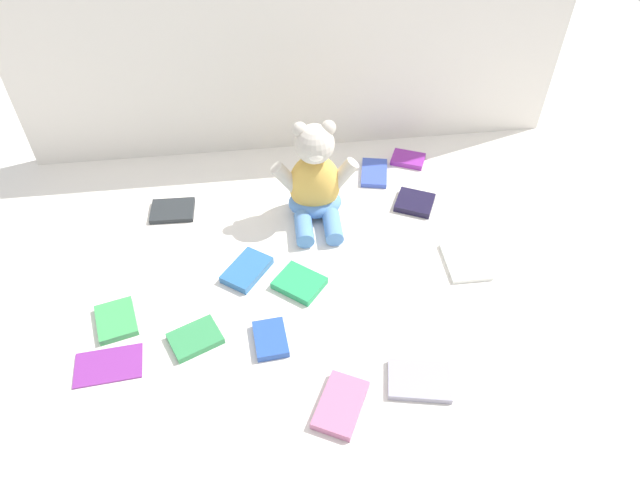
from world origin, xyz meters
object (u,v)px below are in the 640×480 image
(book_case_0, at_px, (408,159))
(teddy_bear, at_px, (315,182))
(book_case_3, at_px, (270,339))
(book_case_5, at_px, (195,338))
(book_case_4, at_px, (108,365))
(book_case_8, at_px, (247,270))
(book_case_7, at_px, (415,203))
(book_case_9, at_px, (465,262))
(book_case_2, at_px, (116,320))
(book_case_12, at_px, (374,173))
(book_case_6, at_px, (419,381))
(book_case_1, at_px, (299,283))
(book_case_11, at_px, (338,405))
(book_case_10, at_px, (173,210))

(book_case_0, bearing_deg, teddy_bear, 146.53)
(book_case_3, xyz_separation_m, book_case_5, (-0.16, 0.02, -0.00))
(book_case_4, bearing_deg, book_case_8, 122.85)
(book_case_7, distance_m, book_case_9, 0.24)
(book_case_2, distance_m, book_case_7, 0.81)
(book_case_3, height_order, book_case_12, book_case_3)
(book_case_6, bearing_deg, book_case_5, -97.79)
(book_case_3, height_order, book_case_7, same)
(teddy_bear, bearing_deg, book_case_9, -32.75)
(book_case_5, height_order, book_case_12, book_case_5)
(book_case_3, relative_size, book_case_8, 0.81)
(book_case_4, distance_m, book_case_6, 0.65)
(book_case_1, bearing_deg, book_case_0, -179.98)
(book_case_1, distance_m, book_case_5, 0.27)
(book_case_1, bearing_deg, book_case_2, -42.51)
(book_case_11, bearing_deg, book_case_3, 152.64)
(book_case_5, distance_m, book_case_10, 0.43)
(book_case_1, distance_m, book_case_2, 0.42)
(book_case_9, bearing_deg, teddy_bear, -33.29)
(book_case_4, xyz_separation_m, book_case_8, (0.30, 0.23, 0.01))
(book_case_8, bearing_deg, teddy_bear, -96.58)
(book_case_0, xyz_separation_m, book_case_8, (-0.49, -0.38, 0.00))
(book_case_0, bearing_deg, book_case_3, 167.51)
(book_case_6, height_order, book_case_12, same)
(book_case_6, bearing_deg, book_case_0, -179.90)
(book_case_1, height_order, book_case_11, same)
(book_case_1, xyz_separation_m, book_case_8, (-0.12, 0.06, 0.00))
(book_case_6, height_order, book_case_11, book_case_11)
(book_case_10, bearing_deg, teddy_bear, -94.73)
(teddy_bear, xyz_separation_m, book_case_11, (-0.02, -0.58, -0.09))
(book_case_5, bearing_deg, teddy_bear, -62.60)
(book_case_2, height_order, book_case_6, book_case_2)
(book_case_7, bearing_deg, book_case_3, 159.92)
(book_case_4, height_order, book_case_8, book_case_8)
(book_case_1, bearing_deg, teddy_bear, -155.24)
(teddy_bear, relative_size, book_case_11, 2.13)
(teddy_bear, distance_m, book_case_12, 0.25)
(book_case_5, distance_m, book_case_9, 0.67)
(book_case_7, bearing_deg, book_case_9, -136.24)
(book_case_1, relative_size, book_case_10, 0.93)
(teddy_bear, height_order, book_case_2, teddy_bear)
(teddy_bear, height_order, book_case_7, teddy_bear)
(book_case_2, distance_m, book_case_5, 0.19)
(teddy_bear, distance_m, book_case_5, 0.50)
(book_case_6, height_order, book_case_9, book_case_6)
(book_case_10, bearing_deg, book_case_3, -150.45)
(book_case_12, bearing_deg, book_case_6, 99.17)
(book_case_2, xyz_separation_m, book_case_11, (0.46, -0.27, 0.00))
(book_case_1, relative_size, book_case_2, 1.00)
(book_case_2, xyz_separation_m, book_case_10, (0.10, 0.36, -0.00))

